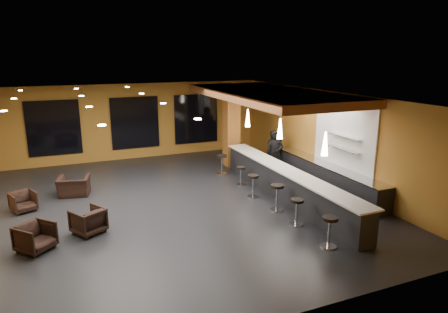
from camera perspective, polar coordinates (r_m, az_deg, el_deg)
name	(u,v)px	position (r m, az deg, el deg)	size (l,w,h in m)	color
floor	(174,205)	(13.44, -7.11, -6.91)	(12.00, 13.00, 0.10)	black
ceiling	(171,96)	(12.59, -7.62, 8.53)	(12.00, 13.00, 0.10)	black
wall_back	(135,121)	(19.17, -12.65, 4.92)	(12.00, 0.10, 3.50)	#A16B24
wall_front	(275,236)	(7.14, 7.24, -11.27)	(12.00, 0.10, 3.50)	#A16B24
wall_right	(328,138)	(15.58, 14.62, 2.63)	(0.10, 13.00, 3.50)	#A16B24
wood_soffit	(268,94)	(15.05, 6.38, 8.81)	(3.60, 8.00, 0.28)	#A15A2F
window_left	(54,128)	(18.79, -23.14, 3.75)	(2.20, 0.06, 2.40)	black
window_center	(135,123)	(19.07, -12.58, 4.72)	(2.20, 0.06, 2.40)	black
window_right	(196,119)	(19.81, -4.00, 5.40)	(2.20, 0.06, 2.40)	black
tile_backsplash	(344,136)	(14.71, 16.74, 2.79)	(0.06, 3.20, 2.40)	white
bar_counter	(286,185)	(13.77, 8.80, -4.00)	(0.60, 8.00, 1.00)	black
bar_top	(286,170)	(13.62, 8.88, -1.91)	(0.78, 8.10, 0.05)	silver
prep_counter	(325,176)	(15.28, 14.24, -2.70)	(0.70, 6.00, 0.86)	black
prep_top	(326,164)	(15.15, 14.34, -1.05)	(0.72, 6.00, 0.03)	silver
wall_shelf_lower	(343,149)	(14.55, 16.70, 1.05)	(0.30, 1.50, 0.03)	silver
wall_shelf_upper	(344,136)	(14.46, 16.83, 2.79)	(0.30, 1.50, 0.03)	silver
column	(231,126)	(17.42, 1.06, 4.33)	(0.60, 0.60, 3.50)	#935521
pendant_0	(325,144)	(11.69, 14.24, 1.79)	(0.20, 0.20, 0.70)	white
pendant_1	(280,129)	(13.73, 8.01, 3.95)	(0.20, 0.20, 0.70)	white
pendant_2	(248,118)	(15.89, 3.41, 5.51)	(0.20, 0.20, 0.70)	white
staff_a	(275,153)	(16.31, 7.24, 0.50)	(0.67, 0.44, 1.83)	black
staff_b	(274,150)	(17.20, 7.17, 0.96)	(0.81, 0.63, 1.67)	black
staff_c	(276,151)	(16.98, 7.42, 0.83)	(0.83, 0.54, 1.70)	black
armchair_a	(35,237)	(11.27, -25.35, -10.38)	(0.77, 0.79, 0.72)	black
armchair_b	(88,221)	(11.76, -18.83, -8.68)	(0.77, 0.79, 0.72)	black
armchair_c	(23,202)	(14.11, -26.76, -5.77)	(0.68, 0.70, 0.64)	black
armchair_d	(74,186)	(14.94, -20.66, -3.97)	(1.04, 0.91, 0.68)	black
bar_stool_0	(330,228)	(10.66, 14.84, -9.82)	(0.42, 0.42, 0.83)	silver
bar_stool_1	(297,208)	(11.77, 10.36, -7.32)	(0.40, 0.40, 0.79)	silver
bar_stool_2	(277,194)	(12.71, 7.60, -5.34)	(0.43, 0.43, 0.85)	silver
bar_stool_3	(253,183)	(13.80, 4.20, -3.79)	(0.40, 0.40, 0.79)	silver
bar_stool_4	(241,173)	(15.03, 2.44, -2.42)	(0.36, 0.36, 0.72)	silver
bar_stool_5	(222,162)	(16.38, -0.28, -0.76)	(0.41, 0.41, 0.81)	silver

